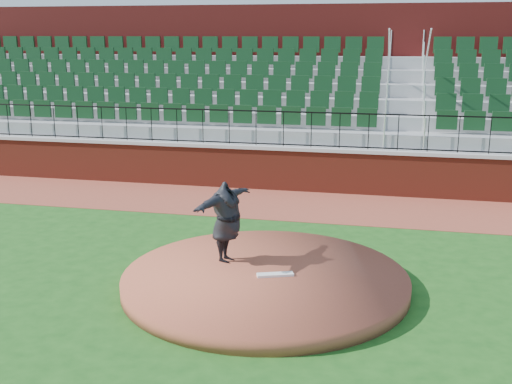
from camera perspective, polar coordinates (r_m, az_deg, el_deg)
ground at (r=12.01m, az=-1.56°, el=-7.74°), size 90.00×90.00×0.00m
warning_track at (r=17.04m, az=2.83°, el=-1.09°), size 34.00×3.20×0.01m
field_wall at (r=18.43m, az=3.70°, el=1.98°), size 34.00×0.35×1.20m
wall_cap at (r=18.30m, az=3.73°, el=3.96°), size 34.00×0.45×0.10m
wall_railing at (r=18.22m, az=3.76°, el=5.67°), size 34.00×0.05×1.00m
seating_stands at (r=20.83m, az=4.94°, el=8.10°), size 34.00×5.10×4.60m
concourse_wall at (r=23.56m, az=5.89°, el=9.87°), size 34.00×0.50×5.50m
pitchers_mound at (r=11.55m, az=0.83°, el=-8.00°), size 5.18×5.18×0.25m
pitching_rubber at (r=11.42m, az=1.75°, el=-7.48°), size 0.67×0.38×0.04m
pitcher at (r=11.89m, az=-2.69°, el=-2.72°), size 1.01×1.99×1.56m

